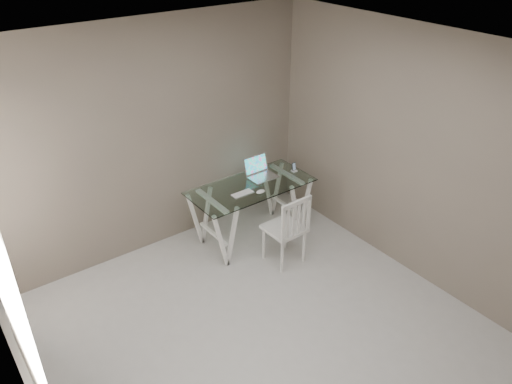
{
  "coord_description": "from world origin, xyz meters",
  "views": [
    {
      "loc": [
        -2.13,
        -2.57,
        3.63
      ],
      "look_at": [
        0.76,
        1.33,
        0.85
      ],
      "focal_mm": 35.0,
      "sensor_mm": 36.0,
      "label": 1
    }
  ],
  "objects": [
    {
      "name": "room",
      "position": [
        -0.06,
        0.02,
        1.72
      ],
      "size": [
        4.5,
        4.52,
        2.71
      ],
      "color": "#B6B3AE",
      "rests_on": "ground"
    },
    {
      "name": "mouse",
      "position": [
        0.9,
        1.42,
        0.76
      ],
      "size": [
        0.12,
        0.07,
        0.04
      ],
      "primitive_type": "ellipsoid",
      "color": "white",
      "rests_on": "desk"
    },
    {
      "name": "keyboard",
      "position": [
        0.72,
        1.53,
        0.75
      ],
      "size": [
        0.28,
        0.12,
        0.01
      ],
      "primitive_type": "cube",
      "color": "silver",
      "rests_on": "desk"
    },
    {
      "name": "desk",
      "position": [
        0.91,
        1.63,
        0.38
      ],
      "size": [
        1.5,
        0.7,
        0.75
      ],
      "color": "silver",
      "rests_on": "ground"
    },
    {
      "name": "phone_dock",
      "position": [
        1.57,
        1.61,
        0.78
      ],
      "size": [
        0.06,
        0.06,
        0.11
      ],
      "color": "white",
      "rests_on": "desk"
    },
    {
      "name": "laptop",
      "position": [
        1.15,
        1.77,
        0.8
      ],
      "size": [
        0.34,
        0.3,
        0.24
      ],
      "color": "silver",
      "rests_on": "desk"
    },
    {
      "name": "chair",
      "position": [
        0.95,
        0.96,
        0.5
      ],
      "size": [
        0.42,
        0.42,
        0.9
      ],
      "rotation": [
        0.0,
        0.0,
        0.01
      ],
      "color": "silver",
      "rests_on": "ground"
    }
  ]
}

